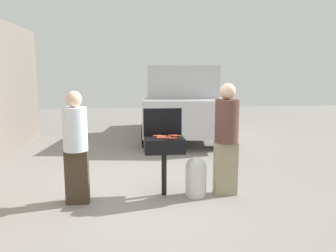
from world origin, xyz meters
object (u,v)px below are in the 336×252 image
(hot_dog_6, at_px, (170,138))
(person_left, at_px, (76,144))
(hot_dog_0, at_px, (161,136))
(person_right, at_px, (226,135))
(hot_dog_8, at_px, (161,138))
(bbq_grill, at_px, (164,147))
(hot_dog_1, at_px, (173,138))
(hot_dog_4, at_px, (157,136))
(hot_dog_7, at_px, (176,136))
(propane_tank, at_px, (196,176))
(parked_minivan, at_px, (183,101))
(hot_dog_3, at_px, (167,137))
(hot_dog_5, at_px, (173,135))
(hot_dog_2, at_px, (160,137))

(hot_dog_6, xyz_separation_m, person_left, (-1.36, -0.06, -0.03))
(hot_dog_0, bearing_deg, hot_dog_6, -55.35)
(person_right, bearing_deg, hot_dog_8, 2.62)
(bbq_grill, bearing_deg, hot_dog_0, 127.56)
(hot_dog_1, bearing_deg, hot_dog_8, 158.73)
(bbq_grill, distance_m, hot_dog_4, 0.20)
(hot_dog_7, xyz_separation_m, propane_tank, (0.29, -0.12, -0.60))
(parked_minivan, bearing_deg, hot_dog_7, 88.07)
(hot_dog_4, height_order, person_right, person_right)
(hot_dog_3, bearing_deg, propane_tank, -12.39)
(hot_dog_1, bearing_deg, parked_minivan, 79.14)
(hot_dog_4, distance_m, hot_dog_6, 0.26)
(hot_dog_0, distance_m, person_left, 1.27)
(hot_dog_6, bearing_deg, hot_dog_3, 106.25)
(hot_dog_5, distance_m, person_left, 1.45)
(hot_dog_1, xyz_separation_m, hot_dog_8, (-0.17, 0.06, 0.00))
(hot_dog_5, height_order, person_right, person_right)
(hot_dog_4, relative_size, propane_tank, 0.21)
(hot_dog_2, bearing_deg, hot_dog_4, 106.40)
(hot_dog_3, relative_size, hot_dog_6, 1.00)
(hot_dog_2, height_order, hot_dog_7, same)
(hot_dog_8, bearing_deg, bbq_grill, 59.34)
(hot_dog_0, height_order, person_right, person_right)
(person_left, bearing_deg, bbq_grill, 9.97)
(hot_dog_6, height_order, hot_dog_7, same)
(bbq_grill, xyz_separation_m, hot_dog_2, (-0.06, -0.04, 0.16))
(hot_dog_7, relative_size, parked_minivan, 0.03)
(hot_dog_1, height_order, hot_dog_3, same)
(person_left, bearing_deg, parked_minivan, 66.31)
(hot_dog_0, distance_m, person_right, 0.99)
(hot_dog_0, xyz_separation_m, hot_dog_5, (0.18, 0.04, 0.00))
(hot_dog_0, relative_size, hot_dog_5, 1.00)
(hot_dog_1, relative_size, parked_minivan, 0.03)
(hot_dog_2, relative_size, hot_dog_4, 1.00)
(bbq_grill, height_order, person_right, person_right)
(hot_dog_8, relative_size, parked_minivan, 0.03)
(hot_dog_3, height_order, hot_dog_7, same)
(hot_dog_8, height_order, person_right, person_right)
(hot_dog_1, relative_size, hot_dog_6, 1.00)
(propane_tank, bearing_deg, hot_dog_6, -177.59)
(bbq_grill, distance_m, person_right, 0.97)
(hot_dog_0, relative_size, person_right, 0.08)
(hot_dog_4, relative_size, parked_minivan, 0.03)
(hot_dog_0, relative_size, hot_dog_7, 1.00)
(hot_dog_0, height_order, hot_dog_7, same)
(hot_dog_2, distance_m, propane_tank, 0.81)
(hot_dog_8, relative_size, person_right, 0.08)
(parked_minivan, bearing_deg, hot_dog_4, 84.45)
(hot_dog_5, bearing_deg, person_left, -169.56)
(hot_dog_8, relative_size, propane_tank, 0.21)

